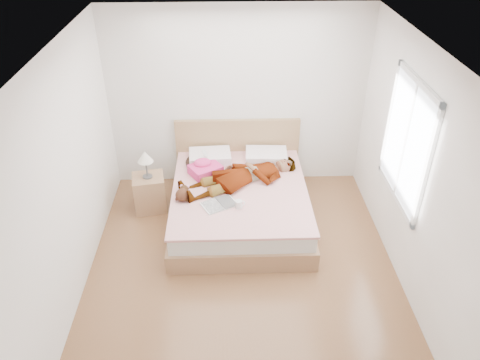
{
  "coord_description": "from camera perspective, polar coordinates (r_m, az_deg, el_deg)",
  "views": [
    {
      "loc": [
        -0.16,
        -4.08,
        3.89
      ],
      "look_at": [
        0.0,
        0.85,
        0.7
      ],
      "focal_mm": 35.0,
      "sensor_mm": 36.0,
      "label": 1
    }
  ],
  "objects": [
    {
      "name": "phone",
      "position": [
        6.46,
        -4.3,
        3.28
      ],
      "size": [
        0.09,
        0.11,
        0.06
      ],
      "primitive_type": "cube",
      "rotation": [
        0.44,
        0.0,
        0.44
      ],
      "color": "silver",
      "rests_on": "bed"
    },
    {
      "name": "room_shell",
      "position": [
        5.35,
        19.62,
        4.34
      ],
      "size": [
        4.0,
        4.0,
        4.0
      ],
      "color": "white",
      "rests_on": "ground"
    },
    {
      "name": "towel",
      "position": [
        6.34,
        -4.31,
        1.45
      ],
      "size": [
        0.51,
        0.48,
        0.21
      ],
      "color": "#EC4083",
      "rests_on": "bed"
    },
    {
      "name": "magazine",
      "position": [
        5.76,
        -2.51,
        -2.96
      ],
      "size": [
        0.5,
        0.43,
        0.02
      ],
      "color": "white",
      "rests_on": "bed"
    },
    {
      "name": "hair",
      "position": [
        6.59,
        -4.83,
        2.29
      ],
      "size": [
        0.46,
        0.55,
        0.08
      ],
      "primitive_type": "ellipsoid",
      "rotation": [
        0.0,
        0.0,
        -0.09
      ],
      "color": "black",
      "rests_on": "bed"
    },
    {
      "name": "ground",
      "position": [
        5.64,
        0.29,
        -10.72
      ],
      "size": [
        4.0,
        4.0,
        0.0
      ],
      "primitive_type": "plane",
      "color": "#4E2B18",
      "rests_on": "ground"
    },
    {
      "name": "plush_toy",
      "position": [
        5.86,
        -7.0,
        -1.67
      ],
      "size": [
        0.2,
        0.28,
        0.15
      ],
      "color": "black",
      "rests_on": "bed"
    },
    {
      "name": "bed",
      "position": [
        6.26,
        -0.06,
        -2.34
      ],
      "size": [
        1.8,
        2.08,
        1.0
      ],
      "color": "brown",
      "rests_on": "ground"
    },
    {
      "name": "nightstand",
      "position": [
        6.52,
        -11.0,
        -1.22
      ],
      "size": [
        0.48,
        0.44,
        0.9
      ],
      "color": "olive",
      "rests_on": "ground"
    },
    {
      "name": "coffee_mug",
      "position": [
        5.68,
        -0.12,
        -2.95
      ],
      "size": [
        0.14,
        0.11,
        0.1
      ],
      "color": "silver",
      "rests_on": "bed"
    },
    {
      "name": "woman",
      "position": [
        6.16,
        0.27,
        0.88
      ],
      "size": [
        1.79,
        1.28,
        0.23
      ],
      "primitive_type": "imported",
      "rotation": [
        0.0,
        0.0,
        -1.13
      ],
      "color": "silver",
      "rests_on": "bed"
    }
  ]
}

